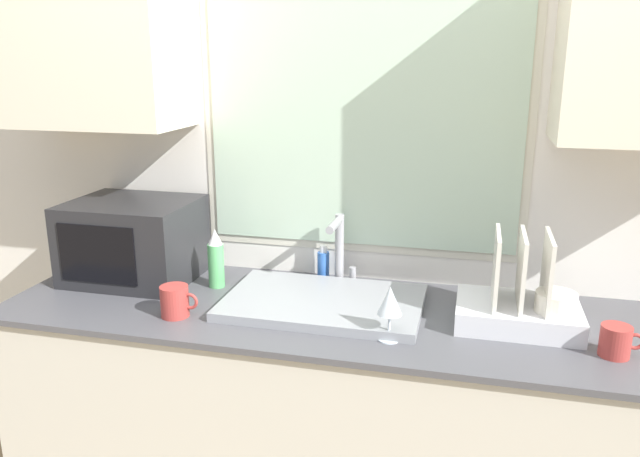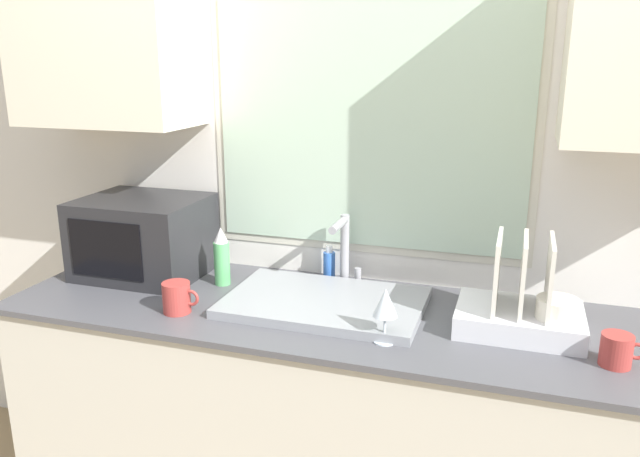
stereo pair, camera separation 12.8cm
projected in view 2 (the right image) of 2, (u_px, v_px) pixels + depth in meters
name	position (u px, v px, depth m)	size (l,w,h in m)	color
countertop	(339.00, 431.00, 2.14)	(2.23, 0.68, 0.89)	beige
wall_back	(367.00, 143.00, 2.17)	(6.00, 0.38, 2.60)	silver
sink_basin	(324.00, 302.00, 2.04)	(0.64, 0.42, 0.03)	gray
faucet	(344.00, 245.00, 2.21)	(0.08, 0.17, 0.25)	#99999E
microwave	(144.00, 237.00, 2.32)	(0.44, 0.37, 0.29)	#232326
dish_rack	(523.00, 310.00, 1.85)	(0.37, 0.26, 0.29)	silver
spray_bottle	(222.00, 257.00, 2.23)	(0.06, 0.06, 0.21)	#59B266
soap_bottle	(329.00, 264.00, 2.29)	(0.04, 0.04, 0.13)	blue
mug_near_sink	(177.00, 297.00, 1.99)	(0.12, 0.09, 0.10)	#A53833
wine_glass	(385.00, 304.00, 1.77)	(0.07, 0.07, 0.16)	silver
mug_by_rack	(617.00, 350.00, 1.65)	(0.12, 0.08, 0.09)	#A53833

